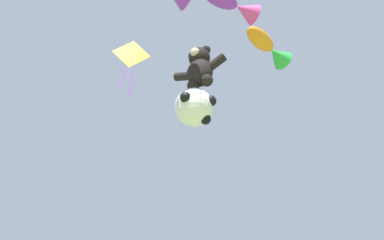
{
  "coord_description": "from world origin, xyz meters",
  "views": [
    {
      "loc": [
        4.29,
        -0.78,
        1.19
      ],
      "look_at": [
        1.05,
        5.24,
        7.76
      ],
      "focal_mm": 35.0,
      "sensor_mm": 36.0,
      "label": 1
    }
  ],
  "objects_px": {
    "soccer_ball_kite": "(195,107)",
    "fish_kite_violet": "(233,5)",
    "fish_kite_tangerine": "(269,48)",
    "teddy_bear_kite": "(200,68)",
    "diamond_kite": "(131,57)"
  },
  "relations": [
    {
      "from": "teddy_bear_kite",
      "to": "fish_kite_tangerine",
      "type": "height_order",
      "value": "fish_kite_tangerine"
    },
    {
      "from": "teddy_bear_kite",
      "to": "soccer_ball_kite",
      "type": "distance_m",
      "value": 1.29
    },
    {
      "from": "teddy_bear_kite",
      "to": "fish_kite_violet",
      "type": "xyz_separation_m",
      "value": [
        1.34,
        -0.28,
        2.02
      ]
    },
    {
      "from": "fish_kite_violet",
      "to": "teddy_bear_kite",
      "type": "bearing_deg",
      "value": 168.18
    },
    {
      "from": "soccer_ball_kite",
      "to": "diamond_kite",
      "type": "bearing_deg",
      "value": 173.01
    },
    {
      "from": "soccer_ball_kite",
      "to": "fish_kite_violet",
      "type": "xyz_separation_m",
      "value": [
        1.66,
        -0.56,
        3.24
      ]
    },
    {
      "from": "teddy_bear_kite",
      "to": "diamond_kite",
      "type": "height_order",
      "value": "diamond_kite"
    },
    {
      "from": "soccer_ball_kite",
      "to": "diamond_kite",
      "type": "distance_m",
      "value": 5.6
    },
    {
      "from": "fish_kite_violet",
      "to": "soccer_ball_kite",
      "type": "bearing_deg",
      "value": 161.18
    },
    {
      "from": "fish_kite_tangerine",
      "to": "fish_kite_violet",
      "type": "bearing_deg",
      "value": -101.36
    },
    {
      "from": "fish_kite_tangerine",
      "to": "diamond_kite",
      "type": "bearing_deg",
      "value": -167.15
    },
    {
      "from": "fish_kite_tangerine",
      "to": "fish_kite_violet",
      "type": "distance_m",
      "value": 2.15
    },
    {
      "from": "teddy_bear_kite",
      "to": "diamond_kite",
      "type": "distance_m",
      "value": 4.87
    },
    {
      "from": "soccer_ball_kite",
      "to": "fish_kite_violet",
      "type": "bearing_deg",
      "value": -18.82
    },
    {
      "from": "soccer_ball_kite",
      "to": "fish_kite_tangerine",
      "type": "xyz_separation_m",
      "value": [
        2.08,
        1.54,
        3.31
      ]
    }
  ]
}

